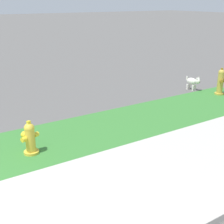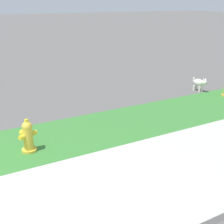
{
  "view_description": "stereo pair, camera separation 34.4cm",
  "coord_description": "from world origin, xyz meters",
  "views": [
    {
      "loc": [
        0.77,
        -3.29,
        2.66
      ],
      "look_at": [
        4.15,
        1.96,
        0.4
      ],
      "focal_mm": 50.0,
      "sensor_mm": 36.0,
      "label": 1
    },
    {
      "loc": [
        1.07,
        -3.47,
        2.66
      ],
      "look_at": [
        4.15,
        1.96,
        0.4
      ],
      "focal_mm": 50.0,
      "sensor_mm": 36.0,
      "label": 2
    }
  ],
  "objects": [
    {
      "name": "small_white_dog",
      "position": [
        7.96,
        3.24,
        0.26
      ],
      "size": [
        0.26,
        0.5,
        0.46
      ],
      "rotation": [
        0.0,
        0.0,
        4.88
      ],
      "color": "silver",
      "rests_on": "ground"
    },
    {
      "name": "fire_hydrant_across_street",
      "position": [
        2.3,
        1.82,
        0.3
      ],
      "size": [
        0.37,
        0.34,
        0.64
      ],
      "rotation": [
        0.0,
        0.0,
        0.36
      ],
      "color": "gold",
      "rests_on": "ground"
    }
  ]
}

